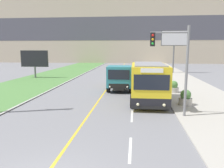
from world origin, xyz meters
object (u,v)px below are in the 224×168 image
Objects in this scene: traffic_light_mast at (176,60)px; billboard_large at (174,40)px; city_bus at (149,83)px; dump_truck at (120,78)px; planter_round_near at (186,98)px; planter_round_second at (174,87)px; billboard_small at (34,59)px; car_distant at (142,69)px.

billboard_large is (4.08, 24.83, 2.02)m from traffic_light_mast.
dump_truck is (-2.53, 5.05, -0.28)m from city_bus.
dump_truck is at bearing 132.83° from planter_round_near.
billboard_large is at bearing 80.66° from traffic_light_mast.
billboard_large reaches higher than city_bus.
planter_round_second is at bearing -9.62° from dump_truck.
traffic_light_mast is at bearing -116.13° from planter_round_near.
billboard_small is at bearing 153.60° from planter_round_second.
city_bus is 0.87× the size of dump_truck.
traffic_light_mast is at bearing -87.25° from car_distant.
billboard_large is at bearing 64.35° from dump_truck.
traffic_light_mast reaches higher than dump_truck.
traffic_light_mast is at bearing -99.75° from planter_round_second.
billboard_large is 1.80× the size of billboard_small.
dump_truck is 1.47× the size of car_distant.
billboard_large is at bearing 75.93° from city_bus.
traffic_light_mast is at bearing -65.05° from dump_truck.
planter_round_near is at bearing -83.47° from car_distant.
planter_round_near is (-2.76, -22.12, -4.95)m from billboard_large.
planter_round_near is at bearing -11.56° from city_bus.
planter_round_near is at bearing -47.17° from dump_truck.
city_bus is at bearing 168.44° from planter_round_near.
city_bus reaches higher than dump_truck.
billboard_small reaches higher than car_distant.
city_bus reaches higher than planter_round_near.
car_distant is 0.60× the size of billboard_large.
billboard_large is (5.41, 21.58, 3.99)m from city_bus.
dump_truck reaches higher than planter_round_near.
city_bus reaches higher than planter_round_second.
car_distant is 1.08× the size of billboard_small.
billboard_large is at bearing 22.48° from billboard_small.
billboard_large is 6.51× the size of planter_round_second.
dump_truck is 1.60× the size of billboard_small.
billboard_small is (-16.57, 16.28, -0.84)m from traffic_light_mast.
dump_truck is 7.66m from planter_round_near.
traffic_light_mast reaches higher than planter_round_second.
planter_round_second is at bearing 80.25° from traffic_light_mast.
billboard_small reaches higher than planter_round_second.
dump_truck is 18.83m from billboard_large.
city_bus is at bearing -121.92° from planter_round_second.
traffic_light_mast is 23.25m from billboard_small.
billboard_small is (-15.39, -8.33, 1.99)m from car_distant.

